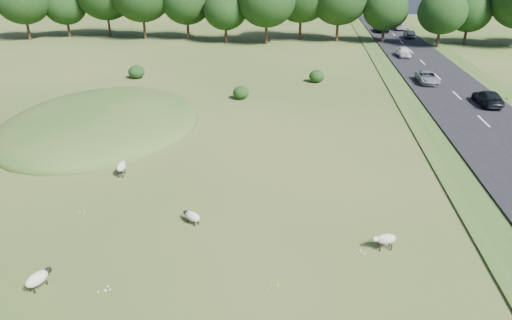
{
  "coord_description": "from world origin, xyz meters",
  "views": [
    {
      "loc": [
        5.13,
        -22.56,
        12.86
      ],
      "look_at": [
        2.0,
        4.0,
        1.0
      ],
      "focal_mm": 32.0,
      "sensor_mm": 36.0,
      "label": 1
    }
  ],
  "objects_px": {
    "car_1": "(409,34)",
    "car_3": "(488,98)",
    "sheep_1": "(192,216)",
    "car_0": "(381,28)",
    "sheep_0": "(38,278)",
    "sheep_3": "(121,166)",
    "car_7": "(428,77)",
    "sheep_2": "(385,239)",
    "car_6": "(404,52)",
    "car_5": "(399,25)"
  },
  "relations": [
    {
      "from": "sheep_3",
      "to": "car_0",
      "type": "height_order",
      "value": "car_0"
    },
    {
      "from": "car_0",
      "to": "car_1",
      "type": "xyz_separation_m",
      "value": [
        3.8,
        -6.87,
        -0.09
      ]
    },
    {
      "from": "sheep_3",
      "to": "car_3",
      "type": "height_order",
      "value": "car_3"
    },
    {
      "from": "sheep_0",
      "to": "sheep_3",
      "type": "bearing_deg",
      "value": 23.0
    },
    {
      "from": "car_1",
      "to": "car_3",
      "type": "bearing_deg",
      "value": 90.0
    },
    {
      "from": "sheep_2",
      "to": "car_6",
      "type": "bearing_deg",
      "value": -115.01
    },
    {
      "from": "sheep_2",
      "to": "car_5",
      "type": "distance_m",
      "value": 75.47
    },
    {
      "from": "sheep_0",
      "to": "car_3",
      "type": "distance_m",
      "value": 40.32
    },
    {
      "from": "sheep_0",
      "to": "sheep_2",
      "type": "distance_m",
      "value": 15.65
    },
    {
      "from": "sheep_3",
      "to": "car_0",
      "type": "bearing_deg",
      "value": -29.38
    },
    {
      "from": "car_7",
      "to": "sheep_3",
      "type": "bearing_deg",
      "value": -133.51
    },
    {
      "from": "sheep_2",
      "to": "car_5",
      "type": "xyz_separation_m",
      "value": [
        12.8,
        74.38,
        0.43
      ]
    },
    {
      "from": "sheep_2",
      "to": "car_5",
      "type": "relative_size",
      "value": 0.23
    },
    {
      "from": "car_3",
      "to": "car_5",
      "type": "distance_m",
      "value": 49.71
    },
    {
      "from": "sheep_2",
      "to": "car_3",
      "type": "bearing_deg",
      "value": -131.63
    },
    {
      "from": "sheep_3",
      "to": "car_3",
      "type": "bearing_deg",
      "value": -65.76
    },
    {
      "from": "sheep_2",
      "to": "car_1",
      "type": "distance_m",
      "value": 65.24
    },
    {
      "from": "car_1",
      "to": "car_7",
      "type": "distance_m",
      "value": 31.8
    },
    {
      "from": "sheep_0",
      "to": "car_6",
      "type": "bearing_deg",
      "value": -5.57
    },
    {
      "from": "sheep_1",
      "to": "car_5",
      "type": "xyz_separation_m",
      "value": [
        22.54,
        73.13,
        0.59
      ]
    },
    {
      "from": "sheep_1",
      "to": "car_1",
      "type": "bearing_deg",
      "value": -76.11
    },
    {
      "from": "sheep_1",
      "to": "car_7",
      "type": "height_order",
      "value": "car_7"
    },
    {
      "from": "sheep_1",
      "to": "sheep_2",
      "type": "xyz_separation_m",
      "value": [
        9.75,
        -1.25,
        0.16
      ]
    },
    {
      "from": "sheep_1",
      "to": "car_7",
      "type": "xyz_separation_m",
      "value": [
        18.74,
        31.15,
        0.43
      ]
    },
    {
      "from": "sheep_0",
      "to": "car_7",
      "type": "xyz_separation_m",
      "value": [
        23.97,
        36.96,
        0.39
      ]
    },
    {
      "from": "sheep_0",
      "to": "sheep_2",
      "type": "xyz_separation_m",
      "value": [
        14.97,
        4.56,
        0.12
      ]
    },
    {
      "from": "car_5",
      "to": "car_6",
      "type": "xyz_separation_m",
      "value": [
        -3.8,
        -27.21,
        -0.09
      ]
    },
    {
      "from": "sheep_1",
      "to": "car_6",
      "type": "xyz_separation_m",
      "value": [
        18.74,
        45.92,
        0.5
      ]
    },
    {
      "from": "car_1",
      "to": "car_5",
      "type": "distance_m",
      "value": 10.41
    },
    {
      "from": "sheep_2",
      "to": "car_7",
      "type": "bearing_deg",
      "value": -119.73
    },
    {
      "from": "sheep_0",
      "to": "sheep_3",
      "type": "xyz_separation_m",
      "value": [
        -0.71,
        10.96,
        0.16
      ]
    },
    {
      "from": "car_6",
      "to": "car_3",
      "type": "bearing_deg",
      "value": -80.42
    },
    {
      "from": "car_5",
      "to": "car_7",
      "type": "relative_size",
      "value": 1.2
    },
    {
      "from": "car_6",
      "to": "car_0",
      "type": "bearing_deg",
      "value": 90.0
    },
    {
      "from": "sheep_1",
      "to": "sheep_3",
      "type": "xyz_separation_m",
      "value": [
        -5.94,
        5.15,
        0.2
      ]
    },
    {
      "from": "sheep_3",
      "to": "car_6",
      "type": "relative_size",
      "value": 0.32
    },
    {
      "from": "car_0",
      "to": "car_7",
      "type": "xyz_separation_m",
      "value": [
        0.0,
        -38.44,
        -0.12
      ]
    },
    {
      "from": "sheep_1",
      "to": "car_0",
      "type": "bearing_deg",
      "value": -71.42
    },
    {
      "from": "car_3",
      "to": "car_6",
      "type": "relative_size",
      "value": 1.13
    },
    {
      "from": "car_3",
      "to": "car_7",
      "type": "xyz_separation_m",
      "value": [
        -3.8,
        7.73,
        -0.05
      ]
    },
    {
      "from": "car_7",
      "to": "sheep_1",
      "type": "bearing_deg",
      "value": -121.04
    },
    {
      "from": "sheep_1",
      "to": "car_1",
      "type": "height_order",
      "value": "car_1"
    },
    {
      "from": "sheep_0",
      "to": "car_7",
      "type": "distance_m",
      "value": 44.05
    },
    {
      "from": "sheep_2",
      "to": "car_0",
      "type": "distance_m",
      "value": 71.41
    },
    {
      "from": "sheep_0",
      "to": "car_6",
      "type": "height_order",
      "value": "car_6"
    },
    {
      "from": "car_1",
      "to": "car_5",
      "type": "xyz_separation_m",
      "value": [
        0.0,
        10.41,
        0.13
      ]
    },
    {
      "from": "sheep_1",
      "to": "car_3",
      "type": "relative_size",
      "value": 0.26
    },
    {
      "from": "car_3",
      "to": "car_5",
      "type": "bearing_deg",
      "value": -90.0
    },
    {
      "from": "car_1",
      "to": "car_7",
      "type": "relative_size",
      "value": 0.88
    },
    {
      "from": "sheep_1",
      "to": "sheep_3",
      "type": "height_order",
      "value": "sheep_3"
    }
  ]
}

